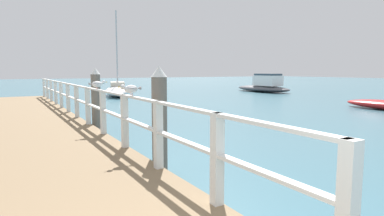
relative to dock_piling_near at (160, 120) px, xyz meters
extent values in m
cube|color=#846B4C|center=(-1.81, 5.73, -0.82)|extent=(3.01, 21.15, 0.36)
cube|color=silver|center=(-0.38, -4.05, -0.10)|extent=(0.12, 0.12, 1.07)
cube|color=silver|center=(-0.38, -2.42, -0.10)|extent=(0.12, 0.12, 1.07)
cube|color=silver|center=(-0.38, -0.79, -0.10)|extent=(0.12, 0.12, 1.07)
cube|color=silver|center=(-0.38, 0.84, -0.10)|extent=(0.12, 0.12, 1.07)
cube|color=silver|center=(-0.38, 2.47, -0.10)|extent=(0.12, 0.12, 1.07)
cube|color=silver|center=(-0.38, 4.10, -0.10)|extent=(0.12, 0.12, 1.07)
cube|color=silver|center=(-0.38, 5.73, -0.10)|extent=(0.12, 0.12, 1.07)
cube|color=silver|center=(-0.38, 7.36, -0.10)|extent=(0.12, 0.12, 1.07)
cube|color=silver|center=(-0.38, 8.99, -0.10)|extent=(0.12, 0.12, 1.07)
cube|color=silver|center=(-0.38, 10.62, -0.10)|extent=(0.12, 0.12, 1.07)
cube|color=silver|center=(-0.38, 12.25, -0.10)|extent=(0.12, 0.12, 1.07)
cube|color=silver|center=(-0.38, 13.88, -0.10)|extent=(0.12, 0.12, 1.07)
cube|color=silver|center=(-0.38, 15.51, -0.10)|extent=(0.12, 0.12, 1.07)
cube|color=silver|center=(-0.38, 5.73, 0.41)|extent=(0.10, 19.55, 0.04)
cube|color=silver|center=(-0.38, 5.73, -0.05)|extent=(0.10, 19.55, 0.04)
cylinder|color=#6B6056|center=(0.00, 0.00, -0.11)|extent=(0.28, 0.28, 1.78)
cone|color=white|center=(0.00, 0.00, 0.88)|extent=(0.29, 0.29, 0.20)
cylinder|color=#6B6056|center=(0.00, 4.69, -0.11)|extent=(0.28, 0.28, 1.78)
cone|color=white|center=(0.00, 4.69, 0.88)|extent=(0.29, 0.29, 0.20)
ellipsoid|color=white|center=(-0.38, 0.43, 0.55)|extent=(0.30, 0.19, 0.15)
sphere|color=white|center=(-0.55, 0.39, 0.60)|extent=(0.09, 0.09, 0.09)
cone|color=gold|center=(-0.61, 0.38, 0.60)|extent=(0.05, 0.03, 0.02)
cone|color=#939399|center=(-0.21, 0.46, 0.56)|extent=(0.09, 0.09, 0.07)
ellipsoid|color=#939399|center=(-0.38, 0.43, 0.58)|extent=(0.26, 0.22, 0.04)
cylinder|color=tan|center=(-0.37, 0.40, 0.45)|extent=(0.01, 0.01, 0.05)
cylinder|color=tan|center=(-0.38, 0.45, 0.45)|extent=(0.01, 0.01, 0.05)
ellipsoid|color=white|center=(-0.38, 2.95, 0.55)|extent=(0.30, 0.17, 0.15)
sphere|color=white|center=(-0.21, 2.98, 0.60)|extent=(0.09, 0.09, 0.09)
cone|color=gold|center=(-0.14, 2.99, 0.60)|extent=(0.05, 0.03, 0.02)
cone|color=#939399|center=(-0.55, 2.93, 0.56)|extent=(0.09, 0.08, 0.07)
ellipsoid|color=#939399|center=(-0.38, 2.95, 0.58)|extent=(0.25, 0.21, 0.04)
cylinder|color=tan|center=(-0.39, 2.98, 0.45)|extent=(0.01, 0.01, 0.05)
cylinder|color=tan|center=(-0.39, 2.93, 0.45)|extent=(0.01, 0.01, 0.05)
ellipsoid|color=#4C4C51|center=(17.55, 16.67, -0.72)|extent=(2.27, 6.14, 0.56)
cube|color=white|center=(17.57, 16.06, 0.01)|extent=(1.40, 2.48, 0.90)
cube|color=#334756|center=(17.57, 16.06, 0.54)|extent=(1.31, 2.23, 0.16)
ellipsoid|color=white|center=(4.93, 18.44, -0.64)|extent=(3.25, 5.84, 0.72)
cylinder|color=#B2B2B7|center=(4.86, 18.17, 2.46)|extent=(0.10, 0.10, 5.46)
cylinder|color=#B2B2B7|center=(5.12, 19.11, 0.07)|extent=(0.61, 1.90, 0.08)
cube|color=beige|center=(5.12, 19.08, -0.13)|extent=(1.51, 2.20, 0.30)
camera|label=1|loc=(-2.44, -5.41, 0.90)|focal=30.63mm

